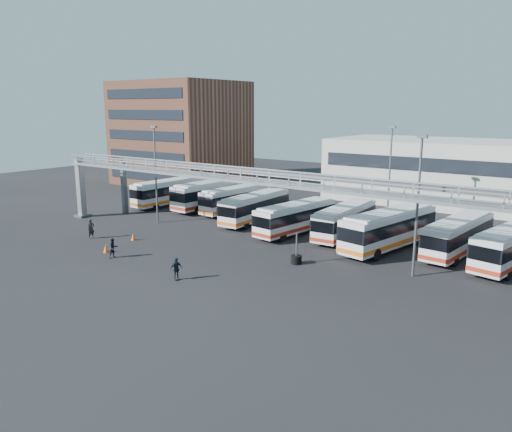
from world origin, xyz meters
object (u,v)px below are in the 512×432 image
Objects in this scene: cone_left at (106,248)px; bus_6 at (389,228)px; pedestrian_b at (113,248)px; bus_7 at (458,235)px; light_pole_mid at (418,199)px; bus_3 at (255,207)px; tire_stack at (296,259)px; bus_0 at (170,191)px; pedestrian_d at (176,269)px; bus_2 at (236,198)px; pedestrian_a at (91,229)px; bus_4 at (296,217)px; bus_5 at (345,220)px; bus_1 at (211,193)px; cone_right at (133,237)px; light_pole_left at (156,169)px; light_pole_back at (390,170)px.

bus_6 is at bearing 38.58° from cone_left.
bus_7 is at bearing -45.39° from pedestrian_b.
light_pole_mid is 0.98× the size of bus_7.
bus_3 reaches higher than tire_stack.
bus_0 is at bearing -176.32° from bus_7.
bus_6 is 18.90m from pedestrian_d.
bus_2 is 5.41× the size of pedestrian_a.
bus_2 reaches higher than pedestrian_d.
bus_4 reaches higher than pedestrian_d.
tire_stack reaches higher than cone_left.
bus_0 is 27.93m from tire_stack.
bus_2 is at bearing 157.68° from light_pole_mid.
bus_3 is 1.02× the size of bus_5.
light_pole_mid is 15.21m from bus_4.
light_pole_mid reaches higher than bus_5.
bus_1 is 16.07m from cone_right.
bus_5 is at bearing 94.05° from tire_stack.
light_pole_left is 20.31m from bus_5.
pedestrian_a reaches higher than cone_right.
bus_5 is 21.82m from cone_left.
pedestrian_d reaches higher than cone_left.
bus_3 is at bearing -175.33° from bus_6.
bus_1 is at bearing -179.87° from bus_6.
bus_5 is at bearing -5.65° from bus_1.
bus_7 reaches higher than bus_2.
bus_2 is at bearing 90.41° from cone_right.
light_pole_mid is 8.64m from bus_7.
light_pole_mid is 6.18× the size of pedestrian_b.
tire_stack is at bearing -43.40° from bus_3.
pedestrian_b is 2.52× the size of cone_right.
bus_0 is 14.41m from bus_3.
bus_4 is at bearing 17.69° from light_pole_left.
pedestrian_a is 4.18m from cone_right.
bus_5 reaches higher than cone_left.
pedestrian_a is at bearing -131.11° from bus_4.
tire_stack reaches higher than pedestrian_a.
cone_right is (3.62, -6.39, -5.40)m from light_pole_left.
bus_7 is at bearing -1.37° from bus_2.
pedestrian_b is (7.06, -20.12, -1.04)m from bus_1.
light_pole_left is at bearing -164.48° from bus_5.
cone_left is at bearing -154.77° from tire_stack.
bus_0 is 1.03× the size of bus_7.
bus_5 reaches higher than pedestrian_a.
light_pole_back is 0.98× the size of bus_7.
pedestrian_b is (-7.78, -15.64, -0.85)m from bus_4.
cone_left is at bearing -104.88° from pedestrian_a.
light_pole_back is 0.91× the size of bus_1.
pedestrian_a is at bearing -141.01° from bus_6.
bus_3 is at bearing 0.98° from pedestrian_b.
bus_4 is at bearing 57.53° from cone_left.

